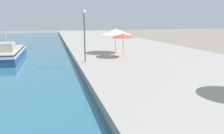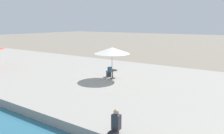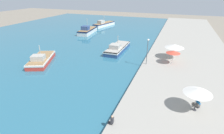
# 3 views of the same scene
# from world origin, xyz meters

# --- Properties ---
(quay_promenade) EXTENTS (16.00, 90.00, 0.55)m
(quay_promenade) POSITION_xyz_m (8.00, 37.00, 0.28)
(quay_promenade) COLOR #A39E93
(quay_promenade) RESTS_ON ground_plane
(fishing_boat_mid) EXTENTS (3.14, 9.80, 3.44)m
(fishing_boat_mid) POSITION_xyz_m (-6.93, 29.07, 0.72)
(fishing_boat_mid) COLOR navy
(fishing_boat_mid) RESTS_ON water_basin
(cafe_umbrella_white) EXTENTS (2.46, 2.46, 2.37)m
(cafe_umbrella_white) POSITION_xyz_m (4.90, 24.57, 2.71)
(cafe_umbrella_white) COLOR #B7B7B7
(cafe_umbrella_white) RESTS_ON quay_promenade
(cafe_umbrella_striped) EXTENTS (3.55, 3.55, 2.72)m
(cafe_umbrella_striped) POSITION_xyz_m (4.93, 27.48, 2.96)
(cafe_umbrella_striped) COLOR #B7B7B7
(cafe_umbrella_striped) RESTS_ON quay_promenade
(lamppost) EXTENTS (0.36, 0.36, 4.56)m
(lamppost) POSITION_xyz_m (0.71, 22.60, 3.65)
(lamppost) COLOR #565B60
(lamppost) RESTS_ON quay_promenade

